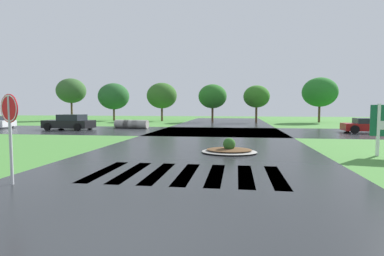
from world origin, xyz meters
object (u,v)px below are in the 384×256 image
stop_sign (10,118)px  car_silver_hatch (369,126)px  car_white_sedan (70,123)px  drainage_pipe_stack (131,124)px  median_island (229,150)px

stop_sign → car_silver_hatch: bearing=70.4°
stop_sign → car_white_sedan: (-8.85, 18.21, -1.16)m
car_silver_hatch → drainage_pipe_stack: bearing=177.4°
car_white_sedan → stop_sign: bearing=120.2°
drainage_pipe_stack → stop_sign: bearing=-79.1°
median_island → drainage_pipe_stack: 17.15m
stop_sign → car_silver_hatch: (16.31, 18.64, -1.25)m
car_white_sedan → car_silver_hatch: car_white_sedan is taller
stop_sign → drainage_pipe_stack: bearing=122.4°
car_white_sedan → drainage_pipe_stack: bearing=-148.6°
stop_sign → car_white_sedan: bearing=137.5°
car_white_sedan → car_silver_hatch: bearing=-174.7°
median_island → car_white_sedan: bearing=141.0°
median_island → car_white_sedan: (-14.47, 11.72, 0.50)m
stop_sign → car_white_sedan: size_ratio=0.54×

